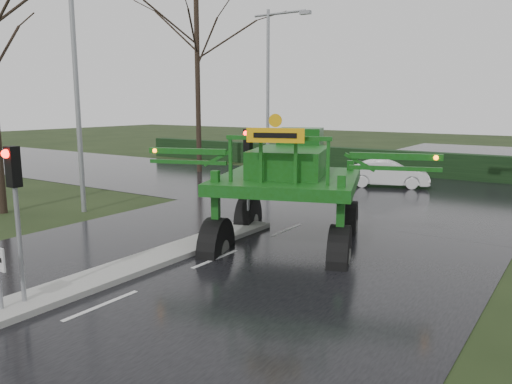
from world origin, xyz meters
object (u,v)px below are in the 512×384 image
Objects in this scene: traffic_signal_near at (15,191)px; traffic_signal_mid at (248,156)px; street_light_left_far at (272,77)px; white_sedan at (387,187)px; crop_sprayer at (218,170)px; street_light_left_near at (80,62)px.

traffic_signal_near is 8.50m from traffic_signal_mid.
street_light_left_far is 2.34× the size of white_sedan.
crop_sprayer is at bearing -63.25° from street_light_left_far.
street_light_left_far is (-6.89, 12.51, 3.40)m from traffic_signal_mid.
traffic_signal_mid is 0.35× the size of street_light_left_near.
traffic_signal_near is at bearing -71.83° from street_light_left_far.
crop_sprayer is (0.72, -2.60, -0.16)m from traffic_signal_mid.
traffic_signal_near is 0.40× the size of crop_sprayer.
street_light_left_far is 1.15× the size of crop_sprayer.
white_sedan is (1.02, 19.98, -2.59)m from traffic_signal_near.
street_light_left_near reaches higher than crop_sprayer.
street_light_left_near reaches higher than traffic_signal_mid.
traffic_signal_near is at bearing -116.60° from crop_sprayer.
traffic_signal_mid is at bearing 85.81° from crop_sprayer.
street_light_left_near is at bearing -167.79° from traffic_signal_mid.
traffic_signal_near is at bearing -90.00° from traffic_signal_mid.
street_light_left_near reaches higher than white_sedan.
traffic_signal_mid is at bearing 154.79° from white_sedan.
traffic_signal_near is at bearing -45.47° from street_light_left_near.
street_light_left_far is at bearing 118.86° from traffic_signal_mid.
traffic_signal_near is 0.83× the size of white_sedan.
crop_sprayer reaches higher than traffic_signal_mid.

